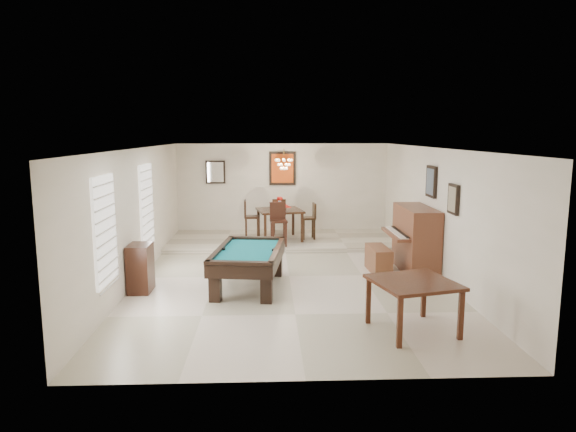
{
  "coord_description": "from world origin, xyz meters",
  "views": [
    {
      "loc": [
        -0.44,
        -10.15,
        2.89
      ],
      "look_at": [
        0.0,
        0.6,
        1.15
      ],
      "focal_mm": 32.0,
      "sensor_mm": 36.0,
      "label": 1
    }
  ],
  "objects": [
    {
      "name": "upright_piano",
      "position": [
        2.52,
        0.31,
        0.68
      ],
      "size": [
        0.92,
        1.64,
        1.37
      ],
      "primitive_type": null,
      "color": "brown",
      "rests_on": "ground_plane"
    },
    {
      "name": "dining_table",
      "position": [
        -0.11,
        3.12,
        0.58
      ],
      "size": [
        1.3,
        1.3,
        0.92
      ],
      "primitive_type": null,
      "rotation": [
        0.0,
        0.0,
        0.19
      ],
      "color": "black",
      "rests_on": "dining_step"
    },
    {
      "name": "window_left_rear",
      "position": [
        -2.97,
        0.6,
        1.4
      ],
      "size": [
        0.06,
        1.0,
        1.7
      ],
      "primitive_type": "cube",
      "color": "white",
      "rests_on": "wall_left"
    },
    {
      "name": "dining_chair_west",
      "position": [
        -0.84,
        3.11,
        0.64
      ],
      "size": [
        0.4,
        0.4,
        1.04
      ],
      "primitive_type": null,
      "rotation": [
        0.0,
        0.0,
        1.6
      ],
      "color": "black",
      "rests_on": "dining_step"
    },
    {
      "name": "chandelier",
      "position": [
        0.0,
        3.2,
        2.2
      ],
      "size": [
        0.44,
        0.44,
        0.6
      ],
      "primitive_type": null,
      "color": "#FFE5B2",
      "rests_on": "ceiling"
    },
    {
      "name": "apothecary_chest",
      "position": [
        -2.78,
        -0.9,
        0.44
      ],
      "size": [
        0.39,
        0.59,
        0.89
      ],
      "primitive_type": "cube",
      "color": "black",
      "rests_on": "ground_plane"
    },
    {
      "name": "window_left_front",
      "position": [
        -2.97,
        -2.2,
        1.4
      ],
      "size": [
        0.06,
        1.0,
        1.7
      ],
      "primitive_type": "cube",
      "color": "white",
      "rests_on": "wall_left"
    },
    {
      "name": "dining_chair_east",
      "position": [
        0.64,
        3.16,
        0.6
      ],
      "size": [
        0.38,
        0.38,
        0.95
      ],
      "primitive_type": null,
      "rotation": [
        0.0,
        0.0,
        -1.49
      ],
      "color": "black",
      "rests_on": "dining_step"
    },
    {
      "name": "wall_back",
      "position": [
        0.0,
        4.5,
        1.3
      ],
      "size": [
        6.0,
        0.04,
        2.6
      ],
      "primitive_type": "cube",
      "color": "silver",
      "rests_on": "ground_plane"
    },
    {
      "name": "wall_front",
      "position": [
        0.0,
        -4.5,
        1.3
      ],
      "size": [
        6.0,
        0.04,
        2.6
      ],
      "primitive_type": "cube",
      "color": "silver",
      "rests_on": "ground_plane"
    },
    {
      "name": "dining_chair_south",
      "position": [
        -0.16,
        2.34,
        0.66
      ],
      "size": [
        0.44,
        0.44,
        1.07
      ],
      "primitive_type": null,
      "rotation": [
        0.0,
        0.0,
        0.12
      ],
      "color": "black",
      "rests_on": "dining_step"
    },
    {
      "name": "back_mirror",
      "position": [
        -1.9,
        4.46,
        1.8
      ],
      "size": [
        0.55,
        0.06,
        0.65
      ],
      "primitive_type": "cube",
      "color": "white",
      "rests_on": "wall_back"
    },
    {
      "name": "wall_left",
      "position": [
        -3.0,
        0.0,
        1.3
      ],
      "size": [
        0.04,
        9.0,
        2.6
      ],
      "primitive_type": "cube",
      "color": "silver",
      "rests_on": "ground_plane"
    },
    {
      "name": "flower_vase",
      "position": [
        -0.11,
        3.12,
        1.15
      ],
      "size": [
        0.15,
        0.15,
        0.23
      ],
      "primitive_type": null,
      "rotation": [
        0.0,
        0.0,
        -0.17
      ],
      "color": "red",
      "rests_on": "dining_table"
    },
    {
      "name": "pool_table",
      "position": [
        -0.8,
        -0.74,
        0.36
      ],
      "size": [
        1.43,
        2.28,
        0.72
      ],
      "primitive_type": null,
      "rotation": [
        0.0,
        0.0,
        -0.13
      ],
      "color": "black",
      "rests_on": "ground_plane"
    },
    {
      "name": "right_picture_upper",
      "position": [
        2.96,
        0.3,
        1.9
      ],
      "size": [
        0.06,
        0.55,
        0.65
      ],
      "primitive_type": "cube",
      "color": "slate",
      "rests_on": "wall_right"
    },
    {
      "name": "back_painting",
      "position": [
        0.0,
        4.46,
        1.9
      ],
      "size": [
        0.75,
        0.06,
        0.95
      ],
      "primitive_type": "cube",
      "color": "#D84C14",
      "rests_on": "wall_back"
    },
    {
      "name": "ground_plane",
      "position": [
        0.0,
        0.0,
        -0.01
      ],
      "size": [
        6.0,
        9.0,
        0.02
      ],
      "primitive_type": "cube",
      "color": "beige"
    },
    {
      "name": "dining_step",
      "position": [
        0.0,
        3.25,
        0.06
      ],
      "size": [
        6.0,
        2.5,
        0.12
      ],
      "primitive_type": "cube",
      "color": "beige",
      "rests_on": "ground_plane"
    },
    {
      "name": "wall_right",
      "position": [
        3.0,
        0.0,
        1.3
      ],
      "size": [
        0.04,
        9.0,
        2.6
      ],
      "primitive_type": "cube",
      "color": "silver",
      "rests_on": "ground_plane"
    },
    {
      "name": "ceiling",
      "position": [
        0.0,
        0.0,
        2.6
      ],
      "size": [
        6.0,
        9.0,
        0.04
      ],
      "primitive_type": "cube",
      "color": "white",
      "rests_on": "wall_back"
    },
    {
      "name": "dining_chair_north",
      "position": [
        -0.11,
        3.89,
        0.62
      ],
      "size": [
        0.38,
        0.38,
        0.99
      ],
      "primitive_type": null,
      "rotation": [
        0.0,
        0.0,
        3.1
      ],
      "color": "black",
      "rests_on": "dining_step"
    },
    {
      "name": "right_picture_lower",
      "position": [
        2.96,
        -1.0,
        1.7
      ],
      "size": [
        0.06,
        0.45,
        0.55
      ],
      "primitive_type": "cube",
      "color": "gray",
      "rests_on": "wall_right"
    },
    {
      "name": "square_table",
      "position": [
        1.69,
        -3.01,
        0.38
      ],
      "size": [
        1.35,
        1.35,
        0.77
      ],
      "primitive_type": null,
      "rotation": [
        0.0,
        0.0,
        0.26
      ],
      "color": "#37190D",
      "rests_on": "ground_plane"
    },
    {
      "name": "piano_bench",
      "position": [
        1.9,
        0.27,
        0.26
      ],
      "size": [
        0.41,
        0.97,
        0.53
      ],
      "primitive_type": "cube",
      "rotation": [
        0.0,
        0.0,
        0.04
      ],
      "color": "brown",
      "rests_on": "ground_plane"
    }
  ]
}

